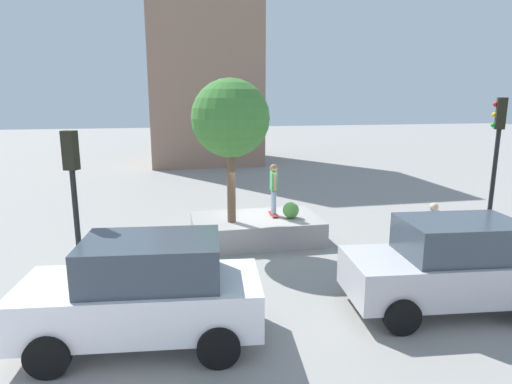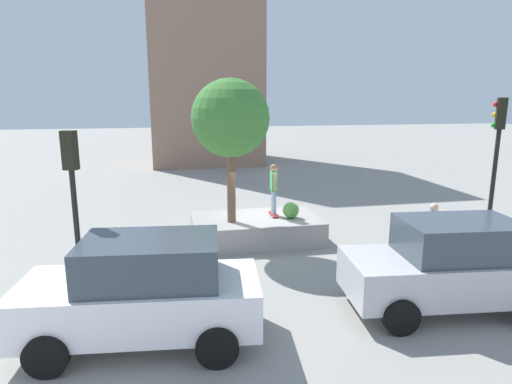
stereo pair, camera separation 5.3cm
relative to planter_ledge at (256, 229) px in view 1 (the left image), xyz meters
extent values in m
plane|color=gray|center=(-0.27, -0.32, -0.41)|extent=(120.00, 120.00, 0.00)
cube|color=gray|center=(0.00, 0.00, 0.00)|extent=(4.35, 2.57, 0.82)
cylinder|color=brown|center=(0.90, 0.34, 1.77)|extent=(0.28, 0.28, 2.72)
sphere|color=#3D7A33|center=(0.90, 0.34, 3.82)|extent=(2.50, 2.50, 2.50)
sphere|color=#4C8C3D|center=(-1.16, 0.30, 0.69)|extent=(0.55, 0.55, 0.55)
cube|color=#A51E1E|center=(-0.65, -0.12, 0.47)|extent=(0.22, 0.80, 0.02)
sphere|color=beige|center=(-0.57, -0.38, 0.44)|extent=(0.06, 0.06, 0.06)
sphere|color=beige|center=(-0.74, -0.38, 0.44)|extent=(0.06, 0.06, 0.06)
sphere|color=beige|center=(-0.56, 0.13, 0.44)|extent=(0.06, 0.06, 0.06)
sphere|color=beige|center=(-0.73, 0.13, 0.44)|extent=(0.06, 0.06, 0.06)
cylinder|color=#8C9EB7|center=(-0.64, -0.02, 0.90)|extent=(0.15, 0.15, 0.83)
cylinder|color=#8C9EB7|center=(-0.66, -0.22, 0.90)|extent=(0.15, 0.15, 0.83)
cube|color=#338C4C|center=(-0.65, -0.12, 1.64)|extent=(0.23, 0.48, 0.65)
cylinder|color=#9E7251|center=(-0.63, 0.12, 1.65)|extent=(0.10, 0.10, 0.61)
cylinder|color=#9E7251|center=(-0.67, -0.37, 1.65)|extent=(0.10, 0.10, 0.61)
sphere|color=#9E7251|center=(-0.65, -0.12, 2.10)|extent=(0.27, 0.27, 0.27)
cube|color=#B7B7BC|center=(-3.30, 5.84, 0.45)|extent=(4.79, 2.39, 0.93)
cube|color=#38424C|center=(-3.53, 5.86, 1.32)|extent=(2.75, 1.96, 0.83)
cylinder|color=black|center=(-1.74, 6.66, -0.02)|extent=(0.81, 0.31, 0.79)
cylinder|color=black|center=(-1.93, 4.73, -0.02)|extent=(0.81, 0.31, 0.79)
cylinder|color=black|center=(-4.87, 5.02, -0.02)|extent=(0.81, 0.31, 0.79)
cube|color=white|center=(3.54, 5.90, 0.46)|extent=(4.88, 2.46, 0.94)
cube|color=#38424C|center=(3.31, 5.92, 1.35)|extent=(2.80, 2.00, 0.85)
cylinder|color=black|center=(5.14, 6.72, -0.01)|extent=(0.82, 0.32, 0.80)
cylinder|color=black|center=(4.93, 4.76, -0.01)|extent=(0.82, 0.32, 0.80)
cylinder|color=black|center=(2.15, 7.03, -0.01)|extent=(0.82, 0.32, 0.80)
cylinder|color=black|center=(1.94, 5.07, -0.01)|extent=(0.82, 0.32, 0.80)
cylinder|color=black|center=(4.96, 4.21, 1.25)|extent=(0.12, 0.12, 3.32)
cube|color=black|center=(4.96, 4.21, 3.34)|extent=(0.35, 0.33, 0.85)
sphere|color=red|center=(4.91, 4.07, 3.58)|extent=(0.14, 0.14, 0.14)
sphere|color=gold|center=(4.91, 4.07, 3.30)|extent=(0.14, 0.14, 0.14)
sphere|color=green|center=(4.91, 4.07, 3.02)|extent=(0.14, 0.14, 0.14)
cylinder|color=black|center=(-6.03, 3.76, 1.60)|extent=(0.12, 0.12, 4.02)
cube|color=black|center=(-6.03, 3.76, 4.03)|extent=(0.35, 0.36, 0.85)
sphere|color=red|center=(-5.91, 3.68, 4.28)|extent=(0.14, 0.14, 0.14)
sphere|color=gold|center=(-5.91, 3.68, 4.00)|extent=(0.14, 0.14, 0.14)
sphere|color=green|center=(-5.91, 3.68, 3.72)|extent=(0.14, 0.14, 0.14)
cylinder|color=navy|center=(-4.93, 2.65, 0.00)|extent=(0.15, 0.15, 0.81)
cylinder|color=navy|center=(-5.12, 2.61, 0.00)|extent=(0.15, 0.15, 0.81)
cube|color=#2D6BB2|center=(-5.03, 2.63, 0.72)|extent=(0.49, 0.28, 0.64)
cylinder|color=#D8AD8C|center=(-4.79, 2.68, 0.74)|extent=(0.10, 0.10, 0.60)
cylinder|color=#D8AD8C|center=(-5.26, 2.58, 0.74)|extent=(0.10, 0.10, 0.60)
sphere|color=#D8AD8C|center=(-5.03, 2.63, 1.17)|extent=(0.27, 0.27, 0.27)
cube|color=#8C6B56|center=(-0.04, -20.22, 8.50)|extent=(7.92, 8.26, 17.81)
camera|label=1|loc=(2.94, 14.22, 4.45)|focal=30.67mm
camera|label=2|loc=(2.89, 14.23, 4.45)|focal=30.67mm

